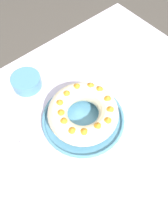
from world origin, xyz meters
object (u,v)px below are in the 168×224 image
object	(u,v)px
bundt_cake	(84,112)
fork	(33,161)
serving_dish	(84,118)
cake_knife	(43,160)
side_bowl	(27,82)
serving_knife	(32,173)

from	to	relation	value
bundt_cake	fork	bearing A→B (deg)	-177.77
bundt_cake	fork	distance (m)	0.25
serving_dish	cake_knife	bearing A→B (deg)	-172.17
cake_knife	side_bowl	distance (m)	0.34
serving_knife	cake_knife	distance (m)	0.06
serving_dish	side_bowl	bearing A→B (deg)	104.78
serving_dish	bundt_cake	bearing A→B (deg)	-82.93
bundt_cake	serving_knife	world-z (taller)	bundt_cake
bundt_cake	side_bowl	size ratio (longest dim) A/B	2.13
serving_dish	serving_knife	xyz separation A→B (m)	(-0.27, -0.04, -0.01)
serving_dish	bundt_cake	size ratio (longest dim) A/B	1.21
bundt_cake	fork	world-z (taller)	bundt_cake
serving_dish	fork	distance (m)	0.24
fork	cake_knife	distance (m)	0.04
serving_knife	fork	bearing A→B (deg)	51.94
fork	cake_knife	world-z (taller)	cake_knife
serving_dish	cake_knife	world-z (taller)	serving_dish
fork	serving_dish	bearing A→B (deg)	7.90
fork	side_bowl	size ratio (longest dim) A/B	1.74
bundt_cake	serving_knife	distance (m)	0.28
serving_knife	side_bowl	size ratio (longest dim) A/B	1.98
bundt_cake	side_bowl	world-z (taller)	bundt_cake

